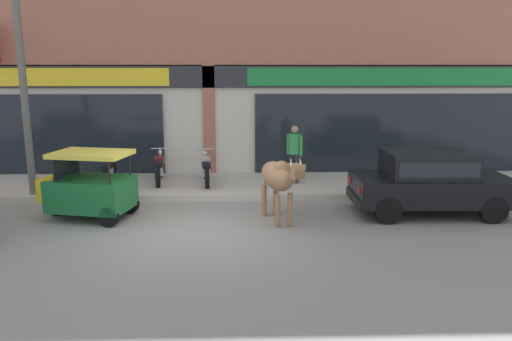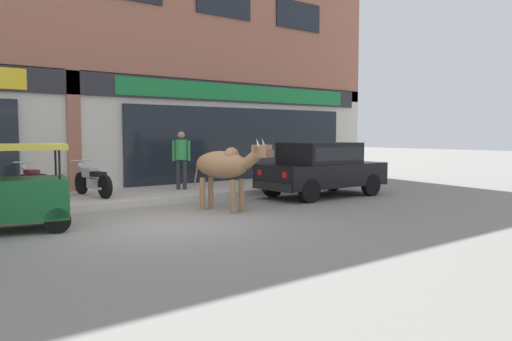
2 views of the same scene
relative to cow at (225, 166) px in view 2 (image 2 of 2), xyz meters
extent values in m
plane|color=gray|center=(-1.75, -0.44, -1.01)|extent=(90.00, 90.00, 0.00)
cube|color=#B7AFA3|center=(-1.75, 3.17, -0.93)|extent=(19.00, 2.84, 0.16)
cube|color=beige|center=(-1.75, 4.87, 0.69)|extent=(23.00, 0.55, 3.40)
cube|color=#28282D|center=(-1.75, 4.55, 2.04)|extent=(22.08, 0.08, 0.64)
cube|color=#9E604C|center=(-1.75, 4.57, 0.69)|extent=(0.36, 0.12, 3.40)
cube|color=black|center=(4.00, 4.54, 0.34)|extent=(8.74, 0.10, 2.40)
cube|color=#197A38|center=(4.00, 4.52, 2.04)|extent=(9.20, 0.05, 0.52)
cube|color=black|center=(3.14, 4.56, 4.95)|extent=(2.09, 0.06, 1.00)
cube|color=black|center=(6.40, 4.56, 4.95)|extent=(2.09, 0.06, 1.00)
ellipsoid|color=#936B47|center=(-0.03, 0.10, 0.01)|extent=(0.89, 1.49, 0.60)
sphere|color=#936B47|center=(0.05, -0.17, 0.24)|extent=(0.32, 0.32, 0.32)
cylinder|color=#936B47|center=(0.23, -0.28, -0.65)|extent=(0.12, 0.12, 0.72)
cylinder|color=#936B47|center=(-0.04, -0.36, -0.65)|extent=(0.12, 0.12, 0.72)
cylinder|color=#936B47|center=(-0.01, 0.55, -0.65)|extent=(0.12, 0.12, 0.72)
cylinder|color=#936B47|center=(-0.29, 0.47, -0.65)|extent=(0.12, 0.12, 0.72)
cylinder|color=#936B47|center=(0.20, -0.69, 0.16)|extent=(0.36, 0.51, 0.43)
cube|color=#936B47|center=(0.28, -0.94, 0.33)|extent=(0.31, 0.41, 0.26)
cube|color=brown|center=(0.33, -1.11, 0.29)|extent=(0.19, 0.18, 0.14)
cone|color=beige|center=(0.36, -0.87, 0.51)|extent=(0.09, 0.13, 0.19)
cone|color=beige|center=(0.17, -0.93, 0.51)|extent=(0.09, 0.13, 0.19)
cube|color=#936B47|center=(0.41, -0.82, 0.39)|extent=(0.15, 0.08, 0.10)
cube|color=#936B47|center=(0.10, -0.91, 0.39)|extent=(0.15, 0.08, 0.10)
cylinder|color=#936B47|center=(-0.24, 0.81, -0.21)|extent=(0.08, 0.17, 0.60)
cylinder|color=black|center=(4.71, 1.22, -0.71)|extent=(0.60, 0.19, 0.60)
cylinder|color=black|center=(4.68, -0.22, -0.71)|extent=(0.60, 0.19, 0.60)
cylinder|color=black|center=(2.41, 1.26, -0.71)|extent=(0.60, 0.19, 0.60)
cylinder|color=black|center=(2.38, -0.18, -0.71)|extent=(0.60, 0.19, 0.60)
cube|color=black|center=(3.54, 0.52, -0.41)|extent=(3.53, 1.66, 0.60)
cube|color=black|center=(3.44, 0.52, 0.17)|extent=(1.92, 1.47, 0.56)
cube|color=black|center=(3.44, 0.52, 0.17)|extent=(1.77, 1.49, 0.35)
cube|color=black|center=(5.27, 0.49, -0.63)|extent=(0.14, 1.52, 0.20)
cube|color=black|center=(1.81, 0.55, -0.63)|extent=(0.14, 1.52, 0.20)
sphere|color=silver|center=(5.31, 0.97, -0.33)|extent=(0.14, 0.14, 0.14)
sphere|color=silver|center=(5.30, 0.01, -0.33)|extent=(0.14, 0.14, 0.14)
cube|color=red|center=(1.80, 1.04, -0.31)|extent=(0.03, 0.16, 0.14)
cube|color=red|center=(1.78, 0.05, -0.31)|extent=(0.03, 0.16, 0.14)
cylinder|color=black|center=(-3.63, -0.21, -0.79)|extent=(0.46, 0.21, 0.44)
cylinder|color=black|center=(-3.40, 0.80, -0.79)|extent=(0.46, 0.21, 0.44)
cube|color=#19602D|center=(-4.15, 0.44, -0.44)|extent=(1.92, 1.51, 0.70)
cylinder|color=black|center=(-3.56, -0.20, 0.19)|extent=(0.04, 0.04, 0.55)
cylinder|color=black|center=(-3.35, 0.76, 0.19)|extent=(0.04, 0.04, 0.55)
cube|color=#DBCC42|center=(-4.10, 0.42, 0.46)|extent=(1.82, 1.43, 0.10)
cylinder|color=black|center=(-3.16, 3.95, -0.57)|extent=(0.15, 0.57, 0.56)
cylinder|color=black|center=(-3.04, 2.70, -0.57)|extent=(0.15, 0.57, 0.56)
cube|color=#B2B5BA|center=(-3.10, 3.30, -0.53)|extent=(0.23, 0.34, 0.24)
cube|color=maroon|center=(-3.11, 3.46, -0.27)|extent=(0.28, 0.42, 0.24)
cube|color=black|center=(-3.07, 3.06, -0.29)|extent=(0.27, 0.54, 0.12)
cylinder|color=#B2B5BA|center=(-3.15, 3.89, -0.27)|extent=(0.07, 0.27, 0.59)
cylinder|color=#B2B5BA|center=(-3.16, 3.93, 0.01)|extent=(0.52, 0.08, 0.03)
sphere|color=silver|center=(-3.16, 3.99, -0.11)|extent=(0.12, 0.12, 0.12)
cylinder|color=#B2B5BA|center=(-3.17, 2.93, -0.61)|extent=(0.11, 0.48, 0.06)
cylinder|color=black|center=(-1.85, 3.79, -0.57)|extent=(0.16, 0.57, 0.56)
cylinder|color=black|center=(-1.71, 2.54, -0.57)|extent=(0.16, 0.57, 0.56)
cube|color=#B2B5BA|center=(-1.78, 3.15, -0.53)|extent=(0.23, 0.34, 0.24)
cube|color=#A8AAB2|center=(-1.79, 3.30, -0.27)|extent=(0.28, 0.42, 0.24)
cube|color=black|center=(-1.75, 2.91, -0.29)|extent=(0.28, 0.54, 0.12)
cylinder|color=#B2B5BA|center=(-1.84, 3.73, -0.27)|extent=(0.07, 0.27, 0.59)
cylinder|color=#B2B5BA|center=(-1.84, 3.77, 0.01)|extent=(0.52, 0.09, 0.03)
sphere|color=silver|center=(-1.85, 3.83, -0.11)|extent=(0.12, 0.12, 0.12)
cylinder|color=#B2B5BA|center=(-1.85, 2.78, -0.61)|extent=(0.11, 0.48, 0.06)
cylinder|color=#2D2D33|center=(0.61, 3.16, -0.44)|extent=(0.11, 0.11, 0.82)
cylinder|color=#2D2D33|center=(0.75, 3.05, -0.44)|extent=(0.11, 0.11, 0.82)
cylinder|color=#33934C|center=(0.68, 3.11, 0.25)|extent=(0.32, 0.32, 0.56)
cylinder|color=#33934C|center=(0.52, 3.24, 0.22)|extent=(0.08, 0.08, 0.56)
cylinder|color=#33934C|center=(0.85, 2.98, 0.22)|extent=(0.08, 0.08, 0.56)
sphere|color=tan|center=(0.68, 3.11, 0.65)|extent=(0.20, 0.20, 0.20)
camera|label=1|loc=(-0.82, -10.47, 2.34)|focal=35.00mm
camera|label=2|loc=(-6.16, -8.94, 0.70)|focal=35.00mm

